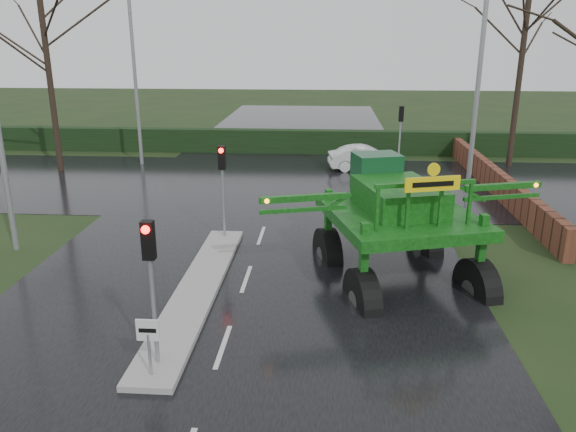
# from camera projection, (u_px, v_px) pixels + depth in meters

# --- Properties ---
(ground) EXTENTS (140.00, 140.00, 0.00)m
(ground) POSITION_uv_depth(u_px,v_px,m) (223.00, 347.00, 13.62)
(ground) COLOR black
(ground) RESTS_ON ground
(road_main) EXTENTS (14.00, 80.00, 0.02)m
(road_main) POSITION_uv_depth(u_px,v_px,m) (267.00, 220.00, 23.12)
(road_main) COLOR black
(road_main) RESTS_ON ground
(road_cross) EXTENTS (80.00, 12.00, 0.02)m
(road_cross) POSITION_uv_depth(u_px,v_px,m) (279.00, 183.00, 28.82)
(road_cross) COLOR black
(road_cross) RESTS_ON ground
(median_island) EXTENTS (1.20, 10.00, 0.16)m
(median_island) POSITION_uv_depth(u_px,v_px,m) (198.00, 289.00, 16.53)
(median_island) COLOR gray
(median_island) RESTS_ON ground
(hedge_row) EXTENTS (44.00, 0.90, 1.50)m
(hedge_row) POSITION_uv_depth(u_px,v_px,m) (290.00, 141.00, 36.19)
(hedge_row) COLOR black
(hedge_row) RESTS_ON ground
(brick_wall) EXTENTS (0.40, 20.00, 1.20)m
(brick_wall) POSITION_uv_depth(u_px,v_px,m) (489.00, 176.00, 27.93)
(brick_wall) COLOR #592D1E
(brick_wall) RESTS_ON ground
(keep_left_sign) EXTENTS (0.50, 0.07, 1.35)m
(keep_left_sign) POSITION_uv_depth(u_px,v_px,m) (148.00, 338.00, 11.96)
(keep_left_sign) COLOR gray
(keep_left_sign) RESTS_ON ground
(traffic_signal_near) EXTENTS (0.26, 0.33, 3.52)m
(traffic_signal_near) POSITION_uv_depth(u_px,v_px,m) (150.00, 263.00, 11.96)
(traffic_signal_near) COLOR gray
(traffic_signal_near) RESTS_ON ground
(traffic_signal_mid) EXTENTS (0.26, 0.33, 3.52)m
(traffic_signal_mid) POSITION_uv_depth(u_px,v_px,m) (222.00, 172.00, 20.04)
(traffic_signal_mid) COLOR gray
(traffic_signal_mid) RESTS_ON ground
(traffic_signal_far) EXTENTS (0.26, 0.33, 3.52)m
(traffic_signal_far) POSITION_uv_depth(u_px,v_px,m) (401.00, 123.00, 31.40)
(traffic_signal_far) COLOR gray
(traffic_signal_far) RESTS_ON ground
(street_light_right) EXTENTS (3.85, 0.30, 10.00)m
(street_light_right) POSITION_uv_depth(u_px,v_px,m) (472.00, 68.00, 22.65)
(street_light_right) COLOR gray
(street_light_right) RESTS_ON ground
(street_light_left_far) EXTENTS (3.85, 0.30, 10.00)m
(street_light_left_far) POSITION_uv_depth(u_px,v_px,m) (139.00, 59.00, 31.35)
(street_light_left_far) COLOR gray
(street_light_left_far) RESTS_ON ground
(tree_left_far) EXTENTS (7.70, 7.70, 13.26)m
(tree_left_far) POSITION_uv_depth(u_px,v_px,m) (45.00, 38.00, 29.39)
(tree_left_far) COLOR black
(tree_left_far) RESTS_ON ground
(tree_right_far) EXTENTS (7.00, 7.00, 12.05)m
(tree_right_far) POSITION_uv_depth(u_px,v_px,m) (523.00, 50.00, 30.72)
(tree_right_far) COLOR black
(tree_right_far) RESTS_ON ground
(crop_sprayer) EXTENTS (8.63, 6.48, 4.99)m
(crop_sprayer) POSITION_uv_depth(u_px,v_px,m) (362.00, 221.00, 15.42)
(crop_sprayer) COLOR black
(crop_sprayer) RESTS_ON ground
(white_sedan) EXTENTS (4.26, 1.95, 1.35)m
(white_sedan) POSITION_uv_depth(u_px,v_px,m) (365.00, 170.00, 31.78)
(white_sedan) COLOR silver
(white_sedan) RESTS_ON ground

